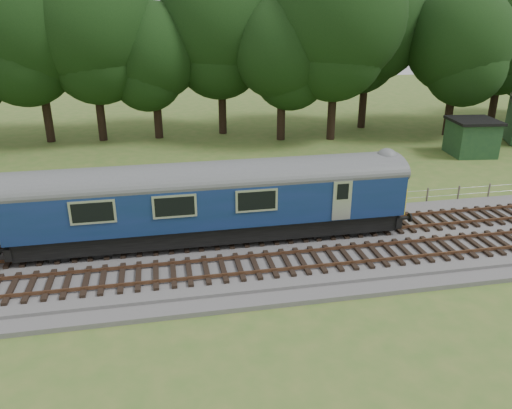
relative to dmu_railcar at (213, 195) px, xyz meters
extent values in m
plane|color=#446C27|center=(2.80, -1.40, -2.61)|extent=(120.00, 120.00, 0.00)
cube|color=#4C4C4F|center=(2.80, -1.40, -2.43)|extent=(70.00, 7.00, 0.35)
cube|color=brown|center=(2.80, -0.72, -2.12)|extent=(66.50, 0.07, 0.14)
cube|color=brown|center=(2.80, 0.72, -2.12)|extent=(66.50, 0.07, 0.14)
cube|color=brown|center=(2.80, -3.72, -2.12)|extent=(66.50, 0.07, 0.14)
cube|color=brown|center=(2.80, -2.28, -2.12)|extent=(66.50, 0.07, 0.14)
cube|color=black|center=(-0.01, 0.00, -1.55)|extent=(17.46, 2.52, 0.85)
cube|color=#0D2849|center=(-0.01, 0.00, -0.12)|extent=(18.00, 2.80, 2.05)
cube|color=yellow|center=(9.01, 0.00, -0.50)|extent=(0.06, 2.74, 1.30)
cube|color=black|center=(5.99, 0.00, -1.75)|extent=(2.60, 2.00, 0.55)
cube|color=black|center=(-6.01, 0.00, -1.75)|extent=(2.60, 2.00, 0.55)
cube|color=#1B3C22|center=(21.39, 12.14, -1.32)|extent=(3.42, 3.42, 2.57)
cube|color=black|center=(21.39, 12.14, 0.07)|extent=(3.76, 3.76, 0.21)
camera|label=1|loc=(-2.20, -21.60, 8.15)|focal=35.00mm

